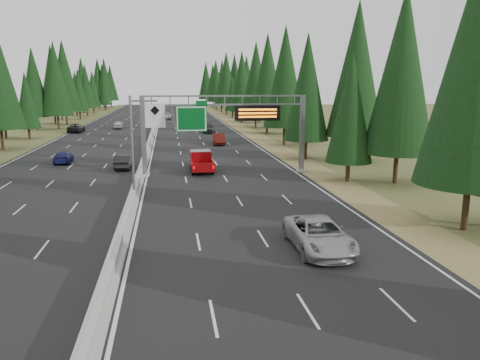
# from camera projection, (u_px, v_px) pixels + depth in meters

# --- Properties ---
(road) EXTENTS (32.00, 260.00, 0.08)m
(road) POSITION_uv_depth(u_px,v_px,m) (154.00, 132.00, 89.50)
(road) COLOR black
(road) RESTS_ON ground
(shoulder_right) EXTENTS (3.60, 260.00, 0.06)m
(shoulder_right) POSITION_uv_depth(u_px,v_px,m) (246.00, 131.00, 92.14)
(shoulder_right) COLOR olive
(shoulder_right) RESTS_ON ground
(shoulder_left) EXTENTS (3.60, 260.00, 0.06)m
(shoulder_left) POSITION_uv_depth(u_px,v_px,m) (57.00, 133.00, 86.86)
(shoulder_left) COLOR #4F5628
(shoulder_left) RESTS_ON ground
(median_barrier) EXTENTS (0.70, 260.00, 0.85)m
(median_barrier) POSITION_uv_depth(u_px,v_px,m) (154.00, 130.00, 89.43)
(median_barrier) COLOR #9C9C96
(median_barrier) RESTS_ON road
(sign_gantry) EXTENTS (16.75, 0.98, 7.80)m
(sign_gantry) POSITION_uv_depth(u_px,v_px,m) (231.00, 122.00, 46.08)
(sign_gantry) COLOR slate
(sign_gantry) RESTS_ON road
(hov_sign_pole) EXTENTS (2.80, 0.50, 8.00)m
(hov_sign_pole) POSITION_uv_depth(u_px,v_px,m) (140.00, 141.00, 35.35)
(hov_sign_pole) COLOR slate
(hov_sign_pole) RESTS_ON road
(tree_row_right) EXTENTS (12.42, 244.06, 18.96)m
(tree_row_right) POSITION_uv_depth(u_px,v_px,m) (271.00, 80.00, 87.39)
(tree_row_right) COLOR black
(tree_row_right) RESTS_ON ground
(tree_row_left) EXTENTS (12.04, 240.01, 18.97)m
(tree_row_left) POSITION_uv_depth(u_px,v_px,m) (22.00, 81.00, 80.52)
(tree_row_left) COLOR black
(tree_row_left) RESTS_ON ground
(silver_minivan) EXTENTS (2.83, 6.07, 1.68)m
(silver_minivan) POSITION_uv_depth(u_px,v_px,m) (319.00, 235.00, 25.22)
(silver_minivan) COLOR #9C9CA0
(silver_minivan) RESTS_ON road
(red_pickup) EXTENTS (2.23, 6.26, 2.04)m
(red_pickup) POSITION_uv_depth(u_px,v_px,m) (201.00, 160.00, 48.64)
(red_pickup) COLOR black
(red_pickup) RESTS_ON road
(car_ahead_green) EXTENTS (1.67, 3.95, 1.33)m
(car_ahead_green) POSITION_uv_depth(u_px,v_px,m) (199.00, 160.00, 51.50)
(car_ahead_green) COLOR #114D2E
(car_ahead_green) RESTS_ON road
(car_ahead_dkred) EXTENTS (2.06, 5.04, 1.62)m
(car_ahead_dkred) POSITION_uv_depth(u_px,v_px,m) (219.00, 139.00, 70.15)
(car_ahead_dkred) COLOR #4F110B
(car_ahead_dkred) RESTS_ON road
(car_ahead_dkgrey) EXTENTS (2.49, 5.74, 1.64)m
(car_ahead_dkgrey) POSITION_uv_depth(u_px,v_px,m) (208.00, 128.00, 87.19)
(car_ahead_dkgrey) COLOR black
(car_ahead_dkgrey) RESTS_ON road
(car_ahead_white) EXTENTS (3.06, 6.04, 1.64)m
(car_ahead_white) POSITION_uv_depth(u_px,v_px,m) (166.00, 116.00, 122.09)
(car_ahead_white) COLOR silver
(car_ahead_white) RESTS_ON road
(car_ahead_far) EXTENTS (2.01, 4.36, 1.45)m
(car_ahead_far) POSITION_uv_depth(u_px,v_px,m) (163.00, 115.00, 127.19)
(car_ahead_far) COLOR #232326
(car_ahead_far) RESTS_ON road
(car_onc_near) EXTENTS (1.72, 4.55, 1.48)m
(car_onc_near) POSITION_uv_depth(u_px,v_px,m) (124.00, 162.00, 49.85)
(car_onc_near) COLOR black
(car_onc_near) RESTS_ON road
(car_onc_blue) EXTENTS (2.21, 4.72, 1.33)m
(car_onc_blue) POSITION_uv_depth(u_px,v_px,m) (63.00, 157.00, 53.50)
(car_onc_blue) COLOR navy
(car_onc_blue) RESTS_ON road
(car_onc_white) EXTENTS (1.89, 4.58, 1.55)m
(car_onc_white) POSITION_uv_depth(u_px,v_px,m) (118.00, 125.00, 95.59)
(car_onc_white) COLOR #B3B3B3
(car_onc_white) RESTS_ON road
(car_onc_far) EXTENTS (2.65, 5.68, 1.57)m
(car_onc_far) POSITION_uv_depth(u_px,v_px,m) (76.00, 128.00, 88.35)
(car_onc_far) COLOR black
(car_onc_far) RESTS_ON road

